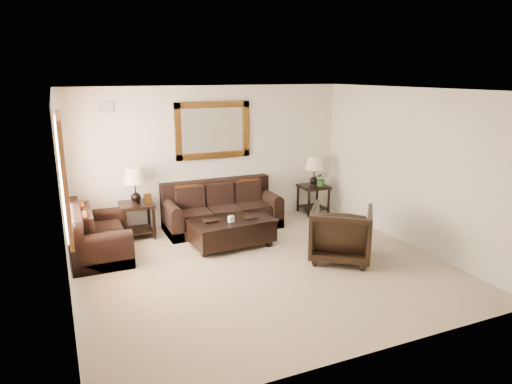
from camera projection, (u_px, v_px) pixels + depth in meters
name	position (u px, v px, depth m)	size (l,w,h in m)	color
room	(264.00, 183.00, 6.74)	(5.51, 5.01, 2.71)	gray
window	(64.00, 173.00, 6.45)	(0.07, 1.96, 1.66)	white
mirror	(213.00, 130.00, 8.82)	(1.50, 0.06, 1.10)	#47280E
air_vent	(106.00, 107.00, 7.96)	(0.25, 0.02, 0.18)	#999999
sofa	(221.00, 211.00, 8.85)	(2.20, 0.95, 0.90)	black
loveseat	(95.00, 238.00, 7.44)	(0.91, 1.53, 0.86)	black
end_table_left	(136.00, 192.00, 8.19)	(0.59, 0.59, 1.30)	black
end_table_right	(314.00, 176.00, 9.65)	(0.56, 0.56, 1.23)	black
coffee_table	(232.00, 230.00, 7.88)	(1.47, 0.87, 0.60)	black
armchair	(341.00, 231.00, 7.29)	(0.94, 0.88, 0.96)	black
potted_plant	(321.00, 180.00, 9.62)	(0.28, 0.31, 0.24)	#25541D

